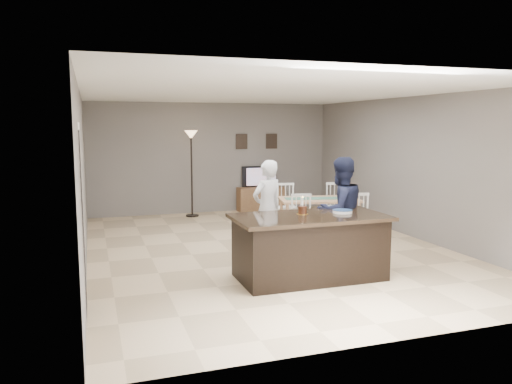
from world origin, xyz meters
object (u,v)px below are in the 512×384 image
object	(u,v)px
man	(340,211)
dining_table	(319,205)
kitchen_island	(310,247)
woman	(267,208)
plate_stack	(342,211)
television	(260,177)
tv_console	(261,199)
floor_lamp	(191,150)
birthday_cake	(302,210)

from	to	relation	value
man	dining_table	world-z (taller)	man
kitchen_island	woman	bearing A→B (deg)	96.34
man	plate_stack	world-z (taller)	man
man	television	bearing A→B (deg)	-105.11
woman	plate_stack	bearing A→B (deg)	96.37
kitchen_island	woman	world-z (taller)	woman
kitchen_island	man	xyz separation A→B (m)	(0.77, 0.55, 0.38)
television	man	world-z (taller)	man
tv_console	man	bearing A→B (deg)	-94.92
dining_table	kitchen_island	bearing A→B (deg)	-105.89
tv_console	floor_lamp	distance (m)	2.24
dining_table	tv_console	bearing A→B (deg)	105.38
kitchen_island	man	bearing A→B (deg)	35.62
plate_stack	dining_table	distance (m)	2.65
floor_lamp	dining_table	bearing A→B (deg)	-54.70
tv_console	man	distance (m)	5.07
woman	floor_lamp	bearing A→B (deg)	-104.31
kitchen_island	floor_lamp	world-z (taller)	floor_lamp
floor_lamp	television	bearing A→B (deg)	9.64
dining_table	birthday_cake	bearing A→B (deg)	-108.21
man	dining_table	size ratio (longest dim) A/B	0.83
tv_console	birthday_cake	bearing A→B (deg)	-103.01
kitchen_island	birthday_cake	bearing A→B (deg)	112.81
birthday_cake	television	bearing A→B (deg)	77.15
man	floor_lamp	world-z (taller)	floor_lamp
dining_table	man	bearing A→B (deg)	-94.30
television	woman	distance (m)	4.50
television	plate_stack	bearing A→B (deg)	83.16
dining_table	floor_lamp	distance (m)	3.56
television	woman	xyz separation A→B (m)	(-1.35, -4.29, -0.07)
man	floor_lamp	xyz separation A→B (m)	(-1.39, 4.78, 0.74)
kitchen_island	dining_table	size ratio (longest dim) A/B	1.07
tv_console	kitchen_island	bearing A→B (deg)	-102.16
woman	plate_stack	world-z (taller)	woman
birthday_cake	dining_table	xyz separation A→B (m)	(1.42, 2.40, -0.36)
kitchen_island	television	xyz separation A→B (m)	(1.20, 5.64, 0.41)
kitchen_island	tv_console	world-z (taller)	kitchen_island
kitchen_island	plate_stack	distance (m)	0.71
woman	floor_lamp	xyz separation A→B (m)	(-0.47, 3.98, 0.78)
woman	birthday_cake	bearing A→B (deg)	73.35
plate_stack	floor_lamp	world-z (taller)	floor_lamp
kitchen_island	woman	distance (m)	1.40
birthday_cake	plate_stack	bearing A→B (deg)	-9.00
birthday_cake	floor_lamp	bearing A→B (deg)	96.19
kitchen_island	man	world-z (taller)	man
television	floor_lamp	xyz separation A→B (m)	(-1.82, -0.31, 0.71)
kitchen_island	man	size ratio (longest dim) A/B	1.29
kitchen_island	birthday_cake	distance (m)	0.53
man	plate_stack	size ratio (longest dim) A/B	5.86
kitchen_island	television	bearing A→B (deg)	77.99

